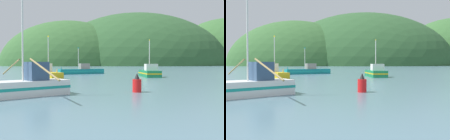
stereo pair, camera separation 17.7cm
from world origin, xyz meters
The scene contains 7 objects.
hill_mid_right centered at (27.91, 241.19, 0.00)m, with size 178.35×142.68×105.43m, color #2D562D.
hill_mid_left centered at (-39.44, 222.77, 0.00)m, with size 126.21×100.97×83.11m, color #386633.
fishing_boat_green centered at (-4.75, 33.55, 0.74)m, with size 2.67×6.99×6.49m.
fishing_boat_white centered at (-18.89, 9.72, 0.77)m, with size 6.33×8.61×7.69m.
fishing_boat_teal centered at (-17.10, 45.00, 0.71)m, with size 9.84×6.05×5.73m.
fishing_boat_yellow centered at (-21.80, 30.60, 0.76)m, with size 6.11×7.76×6.58m.
channel_buoy centered at (-10.58, 11.54, 0.64)m, with size 0.73×0.73×1.56m.
Camera 1 is at (-13.82, -8.06, 2.37)m, focal length 39.01 mm.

